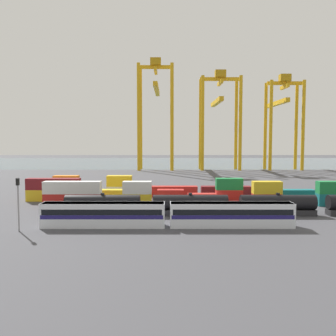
# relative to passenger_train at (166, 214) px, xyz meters

# --- Properties ---
(ground_plane) EXTENTS (420.00, 420.00, 0.00)m
(ground_plane) POSITION_rel_passenger_train_xyz_m (10.27, 63.65, -2.14)
(ground_plane) COLOR #424247
(harbour_water) EXTENTS (400.00, 110.00, 0.01)m
(harbour_water) POSITION_rel_passenger_train_xyz_m (10.27, 167.68, -2.14)
(harbour_water) COLOR #475B6B
(harbour_water) RESTS_ON ground_plane
(passenger_train) EXTENTS (40.37, 3.14, 3.90)m
(passenger_train) POSITION_rel_passenger_train_xyz_m (0.00, 0.00, 0.00)
(passenger_train) COLOR silver
(passenger_train) RESTS_ON ground_plane
(freight_tank_row) EXTENTS (62.48, 2.71, 4.17)m
(freight_tank_row) POSITION_rel_passenger_train_xyz_m (12.33, 9.09, -0.21)
(freight_tank_row) COLOR #232326
(freight_tank_row) RESTS_ON ground_plane
(signal_mast) EXTENTS (0.36, 0.60, 8.21)m
(signal_mast) POSITION_rel_passenger_train_xyz_m (-22.73, -3.06, 3.14)
(signal_mast) COLOR gray
(signal_mast) RESTS_ON ground_plane
(shipping_container_0) EXTENTS (12.10, 2.44, 2.60)m
(shipping_container_0) POSITION_rel_passenger_train_xyz_m (-20.15, 19.12, -0.84)
(shipping_container_0) COLOR #AD211C
(shipping_container_0) RESTS_ON ground_plane
(shipping_container_1) EXTENTS (12.10, 2.44, 2.60)m
(shipping_container_1) POSITION_rel_passenger_train_xyz_m (-20.15, 19.12, 1.76)
(shipping_container_1) COLOR silver
(shipping_container_1) RESTS_ON shipping_container_0
(shipping_container_2) EXTENTS (6.04, 2.44, 2.60)m
(shipping_container_2) POSITION_rel_passenger_train_xyz_m (-6.42, 19.12, -0.84)
(shipping_container_2) COLOR gold
(shipping_container_2) RESTS_ON ground_plane
(shipping_container_3) EXTENTS (6.04, 2.44, 2.60)m
(shipping_container_3) POSITION_rel_passenger_train_xyz_m (-6.42, 19.12, 1.76)
(shipping_container_3) COLOR silver
(shipping_container_3) RESTS_ON shipping_container_2
(shipping_container_4) EXTENTS (6.04, 2.44, 2.60)m
(shipping_container_4) POSITION_rel_passenger_train_xyz_m (7.31, 19.12, -0.84)
(shipping_container_4) COLOR #AD211C
(shipping_container_4) RESTS_ON ground_plane
(shipping_container_5) EXTENTS (6.04, 2.44, 2.60)m
(shipping_container_5) POSITION_rel_passenger_train_xyz_m (21.04, 19.12, -0.84)
(shipping_container_5) COLOR #AD211C
(shipping_container_5) RESTS_ON ground_plane
(shipping_container_6) EXTENTS (6.04, 2.44, 2.60)m
(shipping_container_6) POSITION_rel_passenger_train_xyz_m (21.04, 19.12, 1.76)
(shipping_container_6) COLOR gold
(shipping_container_6) RESTS_ON shipping_container_5
(shipping_container_7) EXTENTS (6.04, 2.44, 2.60)m
(shipping_container_7) POSITION_rel_passenger_train_xyz_m (34.77, 19.12, -0.84)
(shipping_container_7) COLOR #146066
(shipping_container_7) RESTS_ON ground_plane
(shipping_container_8) EXTENTS (6.04, 2.44, 2.60)m
(shipping_container_8) POSITION_rel_passenger_train_xyz_m (34.77, 19.12, 1.76)
(shipping_container_8) COLOR #197538
(shipping_container_8) RESTS_ON shipping_container_7
(shipping_container_11) EXTENTS (12.10, 2.44, 2.60)m
(shipping_container_11) POSITION_rel_passenger_train_xyz_m (-26.07, 25.38, -0.84)
(shipping_container_11) COLOR gold
(shipping_container_11) RESTS_ON ground_plane
(shipping_container_12) EXTENTS (12.10, 2.44, 2.60)m
(shipping_container_12) POSITION_rel_passenger_train_xyz_m (-26.07, 25.38, 1.76)
(shipping_container_12) COLOR maroon
(shipping_container_12) RESTS_ON shipping_container_11
(shipping_container_13) EXTENTS (12.10, 2.44, 2.60)m
(shipping_container_13) POSITION_rel_passenger_train_xyz_m (-12.69, 25.38, -0.84)
(shipping_container_13) COLOR gold
(shipping_container_13) RESTS_ON ground_plane
(shipping_container_14) EXTENTS (6.04, 2.44, 2.60)m
(shipping_container_14) POSITION_rel_passenger_train_xyz_m (0.68, 25.38, -0.84)
(shipping_container_14) COLOR #AD211C
(shipping_container_14) RESTS_ON ground_plane
(shipping_container_15) EXTENTS (6.04, 2.44, 2.60)m
(shipping_container_15) POSITION_rel_passenger_train_xyz_m (14.06, 25.38, -0.84)
(shipping_container_15) COLOR #AD211C
(shipping_container_15) RESTS_ON ground_plane
(shipping_container_16) EXTENTS (6.04, 2.44, 2.60)m
(shipping_container_16) POSITION_rel_passenger_train_xyz_m (14.06, 25.38, 1.76)
(shipping_container_16) COLOR #197538
(shipping_container_16) RESTS_ON shipping_container_15
(shipping_container_17) EXTENTS (12.10, 2.44, 2.60)m
(shipping_container_17) POSITION_rel_passenger_train_xyz_m (27.43, 25.38, -0.84)
(shipping_container_17) COLOR #146066
(shipping_container_17) RESTS_ON ground_plane
(shipping_container_18) EXTENTS (6.04, 2.44, 2.60)m
(shipping_container_18) POSITION_rel_passenger_train_xyz_m (-24.84, 31.63, -0.84)
(shipping_container_18) COLOR #1C4299
(shipping_container_18) RESTS_ON ground_plane
(shipping_container_19) EXTENTS (6.04, 2.44, 2.60)m
(shipping_container_19) POSITION_rel_passenger_train_xyz_m (-24.84, 31.63, 1.76)
(shipping_container_19) COLOR orange
(shipping_container_19) RESTS_ON shipping_container_18
(shipping_container_20) EXTENTS (6.04, 2.44, 2.60)m
(shipping_container_20) POSITION_rel_passenger_train_xyz_m (-11.80, 31.63, -0.84)
(shipping_container_20) COLOR silver
(shipping_container_20) RESTS_ON ground_plane
(shipping_container_21) EXTENTS (6.04, 2.44, 2.60)m
(shipping_container_21) POSITION_rel_passenger_train_xyz_m (-11.80, 31.63, 1.76)
(shipping_container_21) COLOR gold
(shipping_container_21) RESTS_ON shipping_container_20
(shipping_container_22) EXTENTS (12.10, 2.44, 2.60)m
(shipping_container_22) POSITION_rel_passenger_train_xyz_m (1.23, 31.63, -0.84)
(shipping_container_22) COLOR #AD211C
(shipping_container_22) RESTS_ON ground_plane
(shipping_container_23) EXTENTS (12.10, 2.44, 2.60)m
(shipping_container_23) POSITION_rel_passenger_train_xyz_m (14.27, 31.63, -0.84)
(shipping_container_23) COLOR maroon
(shipping_container_23) RESTS_ON ground_plane
(gantry_crane_west) EXTENTS (16.42, 41.71, 50.87)m
(gantry_crane_west) POSITION_rel_passenger_train_xyz_m (-5.54, 117.34, 29.11)
(gantry_crane_west) COLOR gold
(gantry_crane_west) RESTS_ON ground_plane
(gantry_crane_central) EXTENTS (18.54, 34.70, 45.49)m
(gantry_crane_central) POSITION_rel_passenger_train_xyz_m (23.99, 116.47, 25.38)
(gantry_crane_central) COLOR gold
(gantry_crane_central) RESTS_ON ground_plane
(gantry_crane_east) EXTENTS (16.17, 34.91, 43.63)m
(gantry_crane_east) POSITION_rel_passenger_train_xyz_m (53.52, 116.71, 24.41)
(gantry_crane_east) COLOR gold
(gantry_crane_east) RESTS_ON ground_plane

